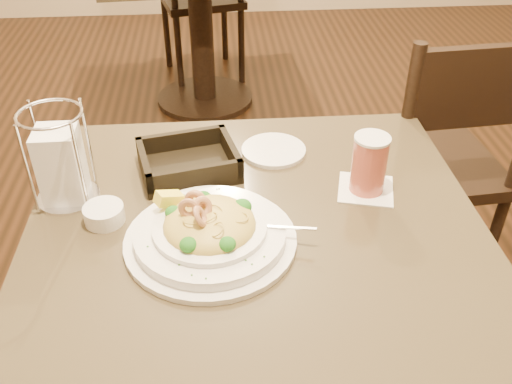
{
  "coord_description": "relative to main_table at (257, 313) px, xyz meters",
  "views": [
    {
      "loc": [
        -0.07,
        -0.84,
        1.44
      ],
      "look_at": [
        0.0,
        0.02,
        0.81
      ],
      "focal_mm": 40.0,
      "sensor_mm": 36.0,
      "label": 1
    }
  ],
  "objects": [
    {
      "name": "napkin_caddy",
      "position": [
        -0.38,
        0.14,
        0.32
      ],
      "size": [
        0.13,
        0.13,
        0.2
      ],
      "rotation": [
        0.0,
        0.0,
        -0.21
      ],
      "color": "silver",
      "rests_on": "main_table"
    },
    {
      "name": "drink_glass",
      "position": [
        0.24,
        0.12,
        0.3
      ],
      "size": [
        0.14,
        0.14,
        0.13
      ],
      "rotation": [
        0.0,
        0.0,
        -0.25
      ],
      "color": "white",
      "rests_on": "main_table"
    },
    {
      "name": "main_table",
      "position": [
        0.0,
        0.0,
        0.0
      ],
      "size": [
        0.9,
        0.9,
        0.73
      ],
      "color": "black",
      "rests_on": "ground"
    },
    {
      "name": "bread_basket",
      "position": [
        -0.13,
        0.22,
        0.25
      ],
      "size": [
        0.24,
        0.21,
        0.06
      ],
      "rotation": [
        0.0,
        0.0,
        0.22
      ],
      "color": "black",
      "rests_on": "main_table"
    },
    {
      "name": "butter_ramekin",
      "position": [
        -0.3,
        0.06,
        0.25
      ],
      "size": [
        0.08,
        0.08,
        0.03
      ],
      "primitive_type": "cylinder",
      "rotation": [
        0.0,
        0.0,
        0.03
      ],
      "color": "white",
      "rests_on": "main_table"
    },
    {
      "name": "side_plate",
      "position": [
        0.06,
        0.29,
        0.24
      ],
      "size": [
        0.16,
        0.16,
        0.01
      ],
      "primitive_type": "cylinder",
      "rotation": [
        0.0,
        0.0,
        -0.05
      ],
      "color": "white",
      "rests_on": "main_table"
    },
    {
      "name": "background_table",
      "position": [
        -0.12,
        2.02,
        0.0
      ],
      "size": [
        0.97,
        0.97,
        0.73
      ],
      "rotation": [
        0.0,
        0.0,
        0.08
      ],
      "color": "black",
      "rests_on": "ground"
    },
    {
      "name": "dining_chair_near",
      "position": [
        0.6,
        0.58,
        -0.0
      ],
      "size": [
        0.45,
        0.45,
        0.93
      ],
      "rotation": [
        0.0,
        0.0,
        3.22
      ],
      "color": "black",
      "rests_on": "ground"
    },
    {
      "name": "pasta_bowl",
      "position": [
        -0.09,
        -0.02,
        0.26
      ],
      "size": [
        0.36,
        0.32,
        0.1
      ],
      "rotation": [
        0.0,
        0.0,
        -0.39
      ],
      "color": "white",
      "rests_on": "main_table"
    }
  ]
}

